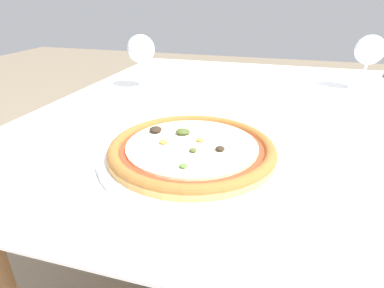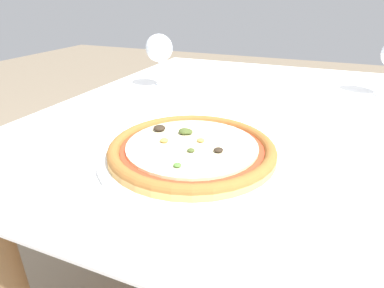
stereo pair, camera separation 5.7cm
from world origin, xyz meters
The scene contains 5 objects.
dining_table centered at (0.00, 0.00, 0.67)m, with size 1.30×1.18×0.75m.
pizza_plate centered at (-0.19, -0.31, 0.77)m, with size 0.34×0.34×0.04m.
fork centered at (-0.44, -0.23, 0.76)m, with size 0.04×0.17×0.00m.
wine_glass_far_left centered at (-0.47, 0.10, 0.87)m, with size 0.08×0.08×0.16m.
wine_glass_far_right centered at (0.19, 0.28, 0.87)m, with size 0.09×0.09×0.16m.
Camera 1 is at (-0.05, -0.81, 1.03)m, focal length 30.00 mm.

